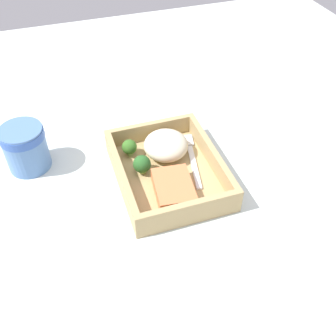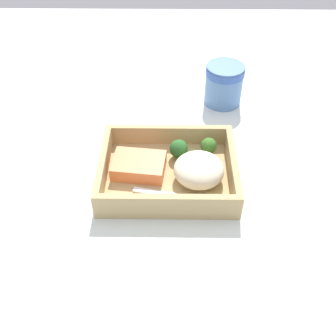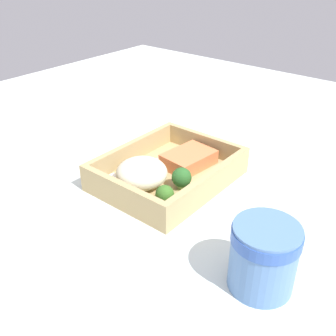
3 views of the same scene
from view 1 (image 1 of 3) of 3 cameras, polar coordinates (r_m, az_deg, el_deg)
The scene contains 10 objects.
ground_plane at distance 78.39cm, azimuth 0.00°, elevation -1.96°, with size 160.00×160.00×2.00cm, color silver.
takeout_tray at distance 77.26cm, azimuth 0.00°, elevation -1.13°, with size 24.74×19.55×1.20cm, color tan.
tray_rim at distance 75.48cm, azimuth 0.00°, elevation 0.26°, with size 24.74×19.55×3.93cm.
salmon_fillet at distance 72.13cm, azimuth 0.82°, elevation -3.01°, with size 9.51×6.84×2.72cm, color #E17646.
mashed_potatoes at distance 79.40cm, azimuth -0.30°, elevation 3.32°, with size 9.06×9.00×4.90cm, color beige.
broccoli_floret_1 at distance 75.83cm, azimuth -3.80°, elevation 0.54°, with size 3.49×3.49×3.94cm.
broccoli_floret_2 at distance 79.96cm, azimuth -5.62°, elevation 3.02°, with size 3.08×3.08×3.65cm.
fork at distance 80.37cm, azimuth 3.42°, elevation 1.72°, with size 15.80×4.90×0.44cm.
paper_cup at distance 81.80cm, azimuth -20.05°, elevation 3.03°, with size 8.60×8.60×9.28cm.
receipt_slip at distance 64.51cm, azimuth 6.81°, elevation -15.12°, with size 7.23×14.82×0.24cm, color white.
Camera 1 is at (-52.12, 17.33, 54.93)cm, focal length 42.00 mm.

